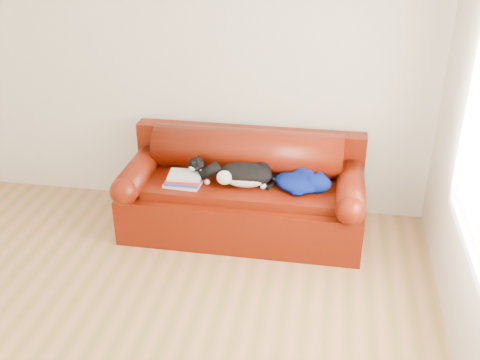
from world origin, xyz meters
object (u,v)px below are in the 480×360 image
object	(u,v)px
sofa_base	(243,207)
book_stack	(184,179)
blanket	(302,181)
cat	(244,175)

from	to	relation	value
sofa_base	book_stack	distance (m)	0.60
blanket	book_stack	bearing A→B (deg)	-174.24
book_stack	cat	world-z (taller)	cat
book_stack	cat	xyz separation A→B (m)	(0.51, 0.07, 0.05)
sofa_base	cat	size ratio (longest dim) A/B	3.06
cat	blanket	distance (m)	0.50
sofa_base	blanket	world-z (taller)	blanket
book_stack	cat	distance (m)	0.52
sofa_base	blanket	xyz separation A→B (m)	(0.52, -0.04, 0.33)
sofa_base	cat	bearing A→B (deg)	-71.91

